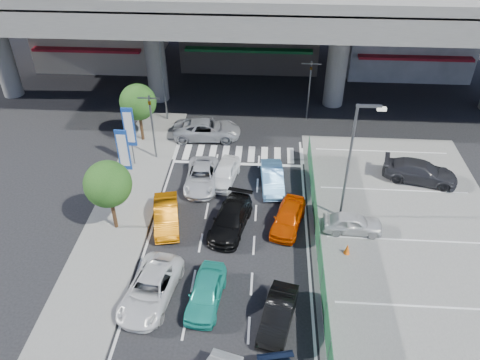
# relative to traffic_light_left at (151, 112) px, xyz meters

# --- Properties ---
(ground) EXTENTS (120.00, 120.00, 0.00)m
(ground) POSITION_rel_traffic_light_left_xyz_m (6.20, -12.00, -3.94)
(ground) COLOR black
(ground) RESTS_ON ground
(parking_lot) EXTENTS (12.00, 28.00, 0.06)m
(parking_lot) POSITION_rel_traffic_light_left_xyz_m (17.20, -10.00, -3.91)
(parking_lot) COLOR #62625F
(parking_lot) RESTS_ON ground
(sidewalk_left) EXTENTS (4.00, 30.00, 0.12)m
(sidewalk_left) POSITION_rel_traffic_light_left_xyz_m (-0.80, -8.00, -3.88)
(sidewalk_left) COLOR #62625F
(sidewalk_left) RESTS_ON ground
(fence_run) EXTENTS (0.16, 22.00, 1.80)m
(fence_run) POSITION_rel_traffic_light_left_xyz_m (11.50, -11.00, -3.04)
(fence_run) COLOR #1B502E
(fence_run) RESTS_ON ground
(expressway) EXTENTS (64.00, 14.00, 10.75)m
(expressway) POSITION_rel_traffic_light_left_xyz_m (6.20, 10.00, 4.83)
(expressway) COLOR slate
(expressway) RESTS_ON ground
(building_east) EXTENTS (12.00, 10.90, 12.00)m
(building_east) POSITION_rel_traffic_light_left_xyz_m (22.20, 19.97, 2.06)
(building_east) COLOR gray
(building_east) RESTS_ON ground
(traffic_light_left) EXTENTS (1.60, 1.24, 5.20)m
(traffic_light_left) POSITION_rel_traffic_light_left_xyz_m (0.00, 0.00, 0.00)
(traffic_light_left) COLOR #595B60
(traffic_light_left) RESTS_ON ground
(traffic_light_right) EXTENTS (1.60, 1.24, 5.20)m
(traffic_light_right) POSITION_rel_traffic_light_left_xyz_m (11.70, 7.00, 0.00)
(traffic_light_right) COLOR #595B60
(traffic_light_right) RESTS_ON ground
(street_lamp_right) EXTENTS (1.65, 0.22, 8.00)m
(street_lamp_right) POSITION_rel_traffic_light_left_xyz_m (13.37, -6.00, 0.83)
(street_lamp_right) COLOR #595B60
(street_lamp_right) RESTS_ON ground
(street_lamp_left) EXTENTS (1.65, 0.22, 8.00)m
(street_lamp_left) POSITION_rel_traffic_light_left_xyz_m (-0.13, 6.00, 0.83)
(street_lamp_left) COLOR #595B60
(street_lamp_left) RESTS_ON ground
(signboard_near) EXTENTS (0.80, 0.14, 4.70)m
(signboard_near) POSITION_rel_traffic_light_left_xyz_m (-1.00, -4.01, -0.87)
(signboard_near) COLOR #595B60
(signboard_near) RESTS_ON ground
(signboard_far) EXTENTS (0.80, 0.14, 4.70)m
(signboard_far) POSITION_rel_traffic_light_left_xyz_m (-1.40, -1.01, -0.87)
(signboard_far) COLOR #595B60
(signboard_far) RESTS_ON ground
(tree_near) EXTENTS (2.80, 2.80, 4.80)m
(tree_near) POSITION_rel_traffic_light_left_xyz_m (-0.80, -8.00, -0.55)
(tree_near) COLOR #382314
(tree_near) RESTS_ON ground
(tree_far) EXTENTS (2.80, 2.80, 4.80)m
(tree_far) POSITION_rel_traffic_light_left_xyz_m (-1.60, 2.50, -0.55)
(tree_far) COLOR #382314
(tree_far) RESTS_ON ground
(sedan_white_mid_left) EXTENTS (3.03, 5.25, 1.38)m
(sedan_white_mid_left) POSITION_rel_traffic_light_left_xyz_m (2.59, -13.31, -3.25)
(sedan_white_mid_left) COLOR silver
(sedan_white_mid_left) RESTS_ON ground
(taxi_teal_mid) EXTENTS (2.06, 4.19, 1.38)m
(taxi_teal_mid) POSITION_rel_traffic_light_left_xyz_m (5.49, -13.34, -3.25)
(taxi_teal_mid) COLOR teal
(taxi_teal_mid) RESTS_ON ground
(hatch_black_mid_right) EXTENTS (2.19, 4.12, 1.29)m
(hatch_black_mid_right) POSITION_rel_traffic_light_left_xyz_m (9.21, -14.45, -3.29)
(hatch_black_mid_right) COLOR black
(hatch_black_mid_right) RESTS_ON ground
(taxi_orange_left) EXTENTS (2.30, 4.40, 1.38)m
(taxi_orange_left) POSITION_rel_traffic_light_left_xyz_m (2.27, -7.41, -3.25)
(taxi_orange_left) COLOR #D16B05
(taxi_orange_left) RESTS_ON ground
(sedan_black_mid) EXTENTS (2.88, 5.05, 1.38)m
(sedan_black_mid) POSITION_rel_traffic_light_left_xyz_m (6.30, -7.51, -3.25)
(sedan_black_mid) COLOR black
(sedan_black_mid) RESTS_ON ground
(taxi_orange_right) EXTENTS (2.60, 4.33, 1.38)m
(taxi_orange_right) POSITION_rel_traffic_light_left_xyz_m (9.84, -7.09, -3.25)
(taxi_orange_right) COLOR #C73C01
(taxi_orange_right) RESTS_ON ground
(wagon_silver_front_left) EXTENTS (2.26, 4.68, 1.28)m
(wagon_silver_front_left) POSITION_rel_traffic_light_left_xyz_m (3.90, -3.09, -3.29)
(wagon_silver_front_left) COLOR silver
(wagon_silver_front_left) RESTS_ON ground
(sedan_white_front_mid) EXTENTS (2.24, 4.15, 1.34)m
(sedan_white_front_mid) POSITION_rel_traffic_light_left_xyz_m (5.47, -2.57, -3.27)
(sedan_white_front_mid) COLOR white
(sedan_white_front_mid) RESTS_ON ground
(kei_truck_front_right) EXTENTS (1.77, 4.22, 1.36)m
(kei_truck_front_right) POSITION_rel_traffic_light_left_xyz_m (8.82, -3.02, -3.26)
(kei_truck_front_right) COLOR #5A9BD5
(kei_truck_front_right) RESTS_ON ground
(crossing_wagon_silver) EXTENTS (5.56, 2.84, 1.50)m
(crossing_wagon_silver) POSITION_rel_traffic_light_left_xyz_m (3.50, 3.28, -3.18)
(crossing_wagon_silver) COLOR #A1A3A9
(crossing_wagon_silver) RESTS_ON ground
(parked_sedan_white) EXTENTS (3.68, 1.55, 1.24)m
(parked_sedan_white) POSITION_rel_traffic_light_left_xyz_m (13.74, -7.37, -3.26)
(parked_sedan_white) COLOR silver
(parked_sedan_white) RESTS_ON parking_lot
(parked_sedan_dgrey) EXTENTS (5.41, 3.20, 1.47)m
(parked_sedan_dgrey) POSITION_rel_traffic_light_left_xyz_m (19.15, -1.71, -3.14)
(parked_sedan_dgrey) COLOR #27272C
(parked_sedan_dgrey) RESTS_ON parking_lot
(traffic_cone) EXTENTS (0.45, 0.45, 0.70)m
(traffic_cone) POSITION_rel_traffic_light_left_xyz_m (13.23, -9.36, -3.52)
(traffic_cone) COLOR #F25A0D
(traffic_cone) RESTS_ON parking_lot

